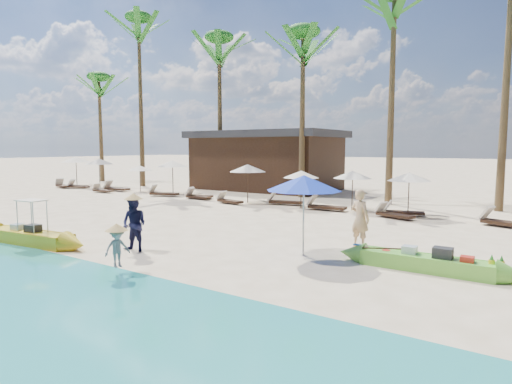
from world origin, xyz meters
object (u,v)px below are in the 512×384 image
Objects in this scene: green_canoe at (425,262)px; tourist at (360,218)px; blue_umbrella at (304,183)px; yellow_canoe at (29,237)px.

tourist reaches higher than green_canoe.
green_canoe is at bearing 5.26° from blue_umbrella.
blue_umbrella is (-1.01, -1.88, 1.19)m from tourist.
tourist is at bearing 61.81° from blue_umbrella.
tourist is at bearing 24.73° from yellow_canoe.
yellow_canoe is 10.64m from tourist.
yellow_canoe reaches higher than green_canoe.
yellow_canoe is (-11.38, -3.92, 0.02)m from green_canoe.
blue_umbrella is (-3.31, -0.30, 1.89)m from green_canoe.
green_canoe is 12.03m from yellow_canoe.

